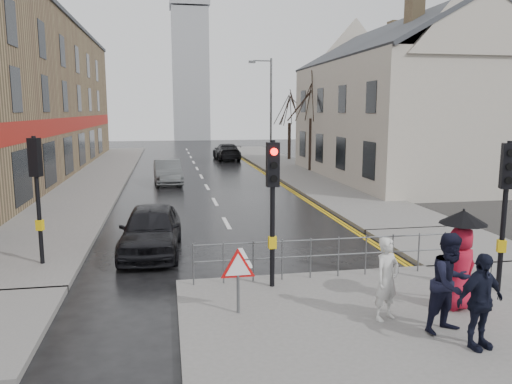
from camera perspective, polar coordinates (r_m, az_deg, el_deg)
name	(u,v)px	position (r m, az deg, el deg)	size (l,w,h in m)	color
ground	(265,295)	(11.68, 1.08, -11.72)	(120.00, 120.00, 0.00)	black
near_pavement	(477,354)	(9.75, 23.89, -16.54)	(10.00, 9.00, 0.14)	#605E5B
left_pavement	(100,174)	(34.22, -17.44, 1.99)	(4.00, 44.00, 0.14)	#605E5B
right_pavement	(286,167)	(36.95, 3.41, 2.92)	(4.00, 40.00, 0.14)	#605E5B
pavement_bridge_right	(452,245)	(16.70, 21.46, -5.62)	(4.00, 4.20, 0.14)	#605E5B
building_right_cream	(402,100)	(31.99, 16.31, 10.02)	(9.00, 16.40, 10.10)	#B1AA9A
church_tower	(191,76)	(72.94, -7.49, 13.05)	(5.00, 5.00, 18.00)	#979A9F
traffic_signal_near_left	(273,188)	(11.27, 1.92, 0.46)	(0.28, 0.27, 3.40)	black
traffic_signal_near_right	(506,190)	(12.27, 26.67, 0.20)	(0.34, 0.33, 3.40)	black
traffic_signal_far_left	(37,178)	(14.20, -23.79, 1.52)	(0.34, 0.33, 3.40)	black
guard_railing_front	(339,248)	(12.46, 9.42, -6.32)	(7.14, 0.04, 1.00)	#595B5E
warning_sign	(238,270)	(10.08, -2.07, -8.91)	(0.80, 0.07, 1.35)	#595B5E
street_lamp	(269,103)	(39.50, 1.46, 10.08)	(1.83, 0.25, 8.00)	#595B5E
tree_near	(311,96)	(34.09, 6.36, 10.87)	(2.40, 2.40, 6.58)	black
tree_far	(290,107)	(41.93, 3.86, 9.64)	(2.40, 2.40, 5.64)	black
pedestrian_a	(387,279)	(10.15, 14.73, -9.58)	(0.60, 0.39, 1.64)	beige
pedestrian_b	(451,283)	(9.91, 21.35, -9.66)	(0.91, 0.71, 1.88)	black
pedestrian_with_umbrella	(461,256)	(11.06, 22.36, -6.76)	(0.96, 0.96, 2.07)	#AF142B
pedestrian_d	(480,301)	(9.50, 24.24, -11.30)	(0.99, 0.41, 1.68)	black
car_parked	(151,229)	(15.10, -11.90, -4.19)	(1.69, 4.20, 1.43)	black
car_mid	(168,172)	(29.04, -10.06, 2.25)	(1.45, 4.15, 1.37)	#444849
car_far	(227,152)	(42.64, -3.37, 4.63)	(1.97, 4.84, 1.41)	black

